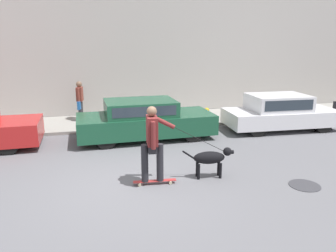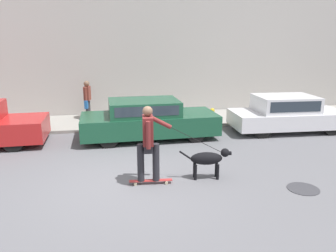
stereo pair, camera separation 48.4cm
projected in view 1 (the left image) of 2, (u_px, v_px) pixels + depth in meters
The scene contains 10 objects.
ground_plane at pixel (135, 184), 7.46m from camera, with size 36.00×36.00×0.00m, color slate.
back_wall at pixel (110, 53), 13.64m from camera, with size 32.00×0.30×5.31m.
sidewalk_curb at pixel (115, 122), 12.92m from camera, with size 30.00×2.57×0.11m.
parked_car_1 at pixel (145, 120), 10.78m from camera, with size 4.48×1.90×1.29m.
parked_car_2 at pixel (280, 113), 11.91m from camera, with size 4.10×1.82×1.29m.
dog at pixel (211, 158), 7.69m from camera, with size 1.22×0.38×0.73m.
skateboarder at pixel (153, 141), 7.17m from camera, with size 2.25×0.64×1.80m.
pedestrian_with_bag at pixel (80, 99), 12.87m from camera, with size 0.28×0.70×1.52m.
manhole_cover at pixel (305, 185), 7.35m from camera, with size 0.69×0.69×0.01m.
fire_hydrant at pixel (207, 117), 12.12m from camera, with size 0.18×0.18×0.78m.
Camera 1 is at (-0.86, -6.87, 3.15)m, focal length 35.00 mm.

